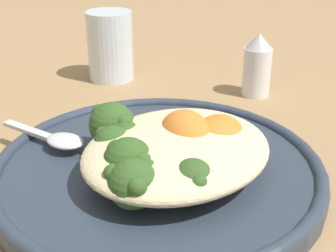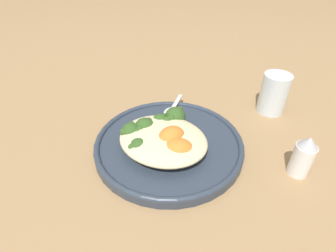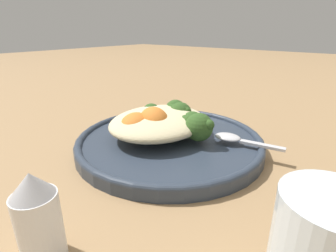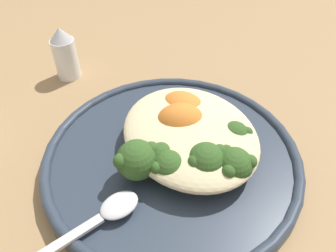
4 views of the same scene
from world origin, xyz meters
TOP-DOWN VIEW (x-y plane):
  - ground_plane at (0.00, 0.00)m, footprint 4.00×4.00m
  - plate at (0.00, -0.00)m, footprint 0.30×0.30m
  - quinoa_mound at (0.00, 0.02)m, footprint 0.17×0.15m
  - broccoli_stalk_0 at (0.01, -0.04)m, footprint 0.07×0.11m
  - broccoli_stalk_1 at (0.01, -0.01)m, footprint 0.07×0.08m
  - broccoli_stalk_2 at (0.02, -0.01)m, footprint 0.10×0.08m
  - broccoli_stalk_3 at (0.04, 0.01)m, footprint 0.09×0.05m
  - broccoli_stalk_4 at (0.05, 0.03)m, footprint 0.12×0.05m
  - broccoli_stalk_5 at (0.02, 0.03)m, footprint 0.09×0.05m
  - broccoli_stalk_6 at (0.02, 0.05)m, footprint 0.08×0.08m
  - sweet_potato_chunk_0 at (-0.02, 0.02)m, footprint 0.06×0.07m
  - sweet_potato_chunk_1 at (-0.01, 0.04)m, footprint 0.06×0.05m
  - sweet_potato_chunk_2 at (-0.04, 0.04)m, footprint 0.07×0.07m
  - spoon at (0.04, -0.09)m, footprint 0.04×0.10m
  - salt_shaker at (-0.24, -0.05)m, footprint 0.04×0.04m

SIDE VIEW (x-z plane):
  - ground_plane at x=0.00m, z-range 0.00..0.00m
  - plate at x=0.00m, z-range 0.00..0.02m
  - spoon at x=0.04m, z-range 0.02..0.03m
  - sweet_potato_chunk_1 at x=-0.01m, z-range 0.02..0.05m
  - broccoli_stalk_5 at x=0.02m, z-range 0.02..0.05m
  - broccoli_stalk_1 at x=0.01m, z-range 0.02..0.05m
  - broccoli_stalk_2 at x=0.02m, z-range 0.02..0.05m
  - broccoli_stalk_6 at x=0.02m, z-range 0.02..0.05m
  - broccoli_stalk_4 at x=0.05m, z-range 0.02..0.06m
  - quinoa_mound at x=0.00m, z-range 0.02..0.06m
  - salt_shaker at x=-0.24m, z-range 0.00..0.08m
  - broccoli_stalk_3 at x=0.04m, z-range 0.02..0.06m
  - broccoli_stalk_0 at x=0.01m, z-range 0.02..0.06m
  - sweet_potato_chunk_2 at x=-0.04m, z-range 0.02..0.06m
  - sweet_potato_chunk_0 at x=-0.02m, z-range 0.02..0.07m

